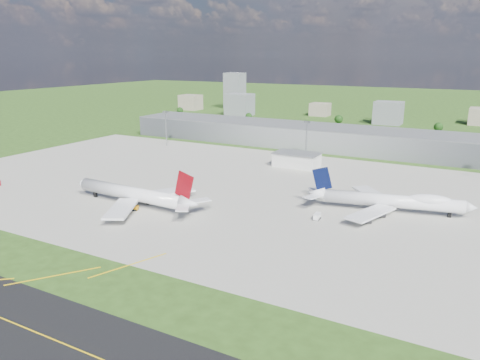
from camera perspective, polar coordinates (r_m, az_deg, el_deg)
The scene contains 20 objects.
ground at distance 335.91m, azimuth 8.55°, elevation 3.57°, with size 1400.00×1400.00×0.00m, color #2A4916.
apron at distance 233.93m, azimuth 1.36°, elevation -1.31°, with size 360.00×190.00×0.08m, color #9A988C.
terminal at distance 348.43m, azimuth 9.46°, elevation 5.20°, with size 300.00×42.00×15.00m, color gray.
ops_building at distance 285.88m, azimuth 6.93°, elevation 2.43°, with size 26.00×16.00×8.00m, color silver.
mast_west at distance 350.80m, azimuth -9.03°, elevation 6.97°, with size 3.50×2.00×25.90m.
mast_center at distance 297.02m, azimuth 8.11°, elevation 5.56°, with size 3.50×2.00×25.90m.
airliner_red_twin at distance 214.49m, azimuth -12.67°, elevation -1.76°, with size 71.75×55.92×19.69m.
airliner_blue_quad at distance 211.20m, azimuth 18.04°, elevation -2.46°, with size 69.32×53.61×18.24m.
tug_yellow at distance 209.71m, azimuth -12.83°, elevation -3.37°, with size 4.50×3.59×1.93m.
van_white_near at distance 195.85m, azimuth 9.38°, elevation -4.43°, with size 2.68×5.16×2.54m.
van_white_far at distance 218.86m, azimuth 18.37°, elevation -2.95°, with size 4.80×3.34×2.29m.
bldg_far_w at distance 586.56m, azimuth -6.05°, elevation 9.40°, with size 24.00×20.00×18.00m, color gray.
bldg_w at distance 527.27m, azimuth -0.06°, elevation 9.18°, with size 28.00×22.00×24.00m, color slate.
bldg_cw at distance 531.77m, azimuth 9.73°, elevation 8.48°, with size 20.00×18.00×14.00m, color gray.
bldg_c at distance 481.59m, azimuth 17.63°, elevation 7.81°, with size 26.00×20.00×22.00m, color slate.
bldg_tall_w at distance 598.01m, azimuth -0.65°, elevation 10.84°, with size 22.00×20.00×44.00m, color slate.
tree_far_w at distance 534.92m, azimuth -7.33°, elevation 8.41°, with size 7.20×7.20×8.80m.
tree_w at distance 483.33m, azimuth 1.06°, elevation 7.79°, with size 6.75×6.75×8.25m.
tree_c at distance 462.97m, azimuth 11.94°, elevation 7.27°, with size 8.10×8.10×9.90m.
tree_e at distance 440.58m, azimuth 23.03°, elevation 5.98°, with size 7.65×7.65×9.35m.
Camera 1 is at (113.35, -159.26, 65.91)m, focal length 35.00 mm.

